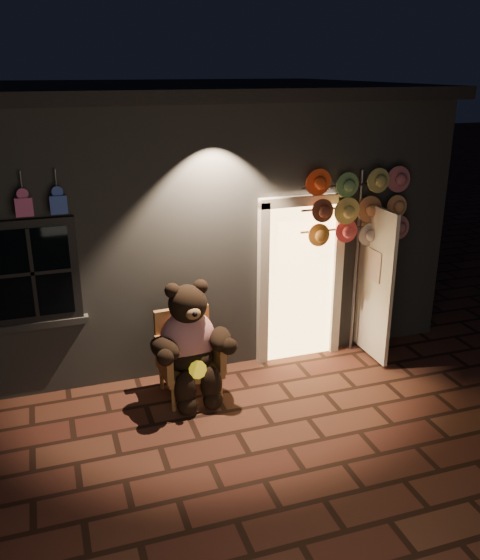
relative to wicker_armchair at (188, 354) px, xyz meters
name	(u,v)px	position (x,y,z in m)	size (l,w,h in m)	color
ground	(237,432)	(0.28, -0.99, -0.51)	(60.00, 60.00, 0.00)	#512D1F
shop_building	(157,198)	(0.29, 3.00, 1.23)	(7.30, 5.95, 3.51)	slate
wicker_armchair	(188,354)	(0.00, 0.00, 0.00)	(0.73, 0.66, 1.01)	#9B6A3C
teddy_bear	(190,343)	(0.00, -0.13, 0.20)	(1.05, 0.83, 1.44)	#AC121C
hat_rack	(359,210)	(2.33, 0.29, 1.49)	(1.47, 0.22, 2.50)	#59595E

